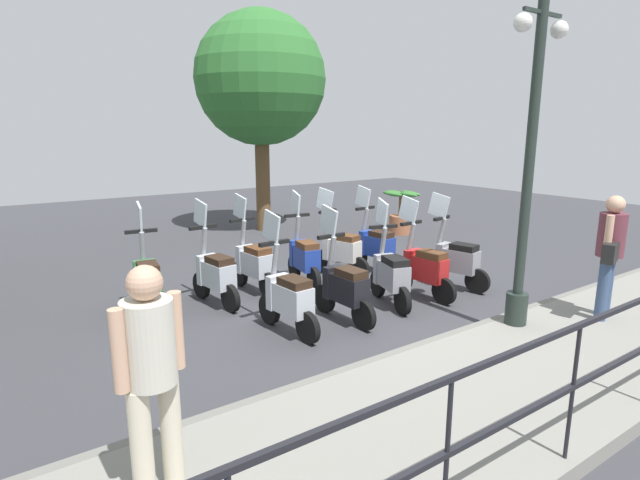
% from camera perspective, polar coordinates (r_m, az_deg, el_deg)
% --- Properties ---
extents(ground_plane, '(28.00, 28.00, 0.00)m').
position_cam_1_polar(ground_plane, '(7.91, 3.83, -6.19)').
color(ground_plane, '#38383D').
extents(promenade_walkway, '(2.20, 20.00, 0.15)m').
position_cam_1_polar(promenade_walkway, '(5.94, 23.64, -13.05)').
color(promenade_walkway, gray).
rests_on(promenade_walkway, ground_plane).
extents(lamp_post_near, '(0.26, 0.90, 4.01)m').
position_cam_1_polar(lamp_post_near, '(6.42, 22.63, 6.04)').
color(lamp_post_near, '#232D28').
rests_on(lamp_post_near, promenade_walkway).
extents(pedestrian_with_bag, '(0.42, 0.63, 1.59)m').
position_cam_1_polar(pedestrian_with_bag, '(7.24, 30.22, -0.81)').
color(pedestrian_with_bag, '#384C70').
rests_on(pedestrian_with_bag, promenade_walkway).
extents(pedestrian_distant, '(0.40, 0.47, 1.59)m').
position_cam_1_polar(pedestrian_distant, '(3.39, -18.74, -13.58)').
color(pedestrian_distant, beige).
rests_on(pedestrian_distant, promenade_walkway).
extents(tree_distant, '(3.19, 3.19, 5.33)m').
position_cam_1_polar(tree_distant, '(12.77, -6.83, 17.71)').
color(tree_distant, brown).
rests_on(tree_distant, ground_plane).
extents(potted_palm, '(1.06, 0.66, 1.05)m').
position_cam_1_polar(potted_palm, '(12.51, 9.18, 2.75)').
color(potted_palm, '#9E5B3D').
rests_on(potted_palm, ground_plane).
extents(scooter_near_0, '(1.22, 0.50, 1.54)m').
position_cam_1_polar(scooter_near_0, '(8.34, 15.16, -2.17)').
color(scooter_near_0, black).
rests_on(scooter_near_0, ground_plane).
extents(scooter_near_1, '(1.23, 0.44, 1.54)m').
position_cam_1_polar(scooter_near_1, '(7.76, 11.72, -3.07)').
color(scooter_near_1, black).
rests_on(scooter_near_1, ground_plane).
extents(scooter_near_2, '(1.20, 0.54, 1.54)m').
position_cam_1_polar(scooter_near_2, '(7.34, 8.04, -3.82)').
color(scooter_near_2, black).
rests_on(scooter_near_2, ground_plane).
extents(scooter_near_3, '(1.23, 0.44, 1.54)m').
position_cam_1_polar(scooter_near_3, '(6.68, 2.74, -5.36)').
color(scooter_near_3, black).
rests_on(scooter_near_3, ground_plane).
extents(scooter_near_4, '(1.23, 0.44, 1.54)m').
position_cam_1_polar(scooter_near_4, '(6.30, -3.71, -6.52)').
color(scooter_near_4, black).
rests_on(scooter_near_4, ground_plane).
extents(scooter_far_0, '(1.23, 0.44, 1.54)m').
position_cam_1_polar(scooter_far_0, '(9.09, 6.32, -0.60)').
color(scooter_far_0, black).
rests_on(scooter_far_0, ground_plane).
extents(scooter_far_1, '(1.20, 0.54, 1.54)m').
position_cam_1_polar(scooter_far_1, '(8.75, 2.29, -1.05)').
color(scooter_far_1, black).
rests_on(scooter_far_1, ground_plane).
extents(scooter_far_2, '(1.23, 0.47, 1.54)m').
position_cam_1_polar(scooter_far_2, '(8.24, -1.86, -1.89)').
color(scooter_far_2, black).
rests_on(scooter_far_2, ground_plane).
extents(scooter_far_3, '(1.23, 0.44, 1.54)m').
position_cam_1_polar(scooter_far_3, '(7.94, -7.67, -2.56)').
color(scooter_far_3, black).
rests_on(scooter_far_3, ground_plane).
extents(scooter_far_4, '(1.23, 0.44, 1.54)m').
position_cam_1_polar(scooter_far_4, '(7.45, -11.94, -3.74)').
color(scooter_far_4, black).
rests_on(scooter_far_4, ground_plane).
extents(scooter_far_5, '(1.23, 0.45, 1.54)m').
position_cam_1_polar(scooter_far_5, '(7.36, -19.11, -4.36)').
color(scooter_far_5, black).
rests_on(scooter_far_5, ground_plane).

